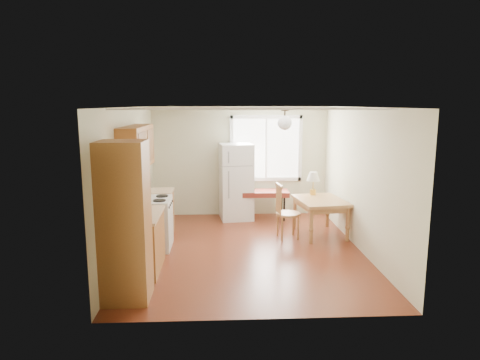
{
  "coord_description": "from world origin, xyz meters",
  "views": [
    {
      "loc": [
        -0.47,
        -7.25,
        2.55
      ],
      "look_at": [
        -0.09,
        0.61,
        1.15
      ],
      "focal_mm": 32.0,
      "sensor_mm": 36.0,
      "label": 1
    }
  ],
  "objects": [
    {
      "name": "pendant_light",
      "position": [
        0.7,
        0.4,
        2.24
      ],
      "size": [
        0.26,
        0.26,
        0.4
      ],
      "color": "black",
      "rests_on": "room_shell"
    },
    {
      "name": "coffee_maker",
      "position": [
        -1.72,
        -1.32,
        1.02
      ],
      "size": [
        0.21,
        0.25,
        0.33
      ],
      "rotation": [
        0.0,
        0.0,
        0.25
      ],
      "color": "black",
      "rests_on": "kitchen_run"
    },
    {
      "name": "window_unit",
      "position": [
        0.6,
        2.47,
        1.55
      ],
      "size": [
        1.64,
        0.05,
        1.51
      ],
      "color": "white",
      "rests_on": "room_shell"
    },
    {
      "name": "table_lamp",
      "position": [
        1.44,
        1.27,
        1.06
      ],
      "size": [
        0.27,
        0.27,
        0.47
      ],
      "rotation": [
        0.0,
        0.0,
        0.33
      ],
      "color": "gold",
      "rests_on": "dining_table"
    },
    {
      "name": "chair",
      "position": [
        0.74,
        0.62,
        0.61
      ],
      "size": [
        0.48,
        0.47,
        1.06
      ],
      "rotation": [
        0.0,
        0.0,
        0.13
      ],
      "color": "#9A6A3B",
      "rests_on": "ground"
    },
    {
      "name": "room_shell",
      "position": [
        0.0,
        0.0,
        1.25
      ],
      "size": [
        4.6,
        5.6,
        2.62
      ],
      "color": "#4C1B0F",
      "rests_on": "ground"
    },
    {
      "name": "bench",
      "position": [
        0.35,
        2.03,
        0.58
      ],
      "size": [
        1.43,
        0.57,
        0.65
      ],
      "rotation": [
        0.0,
        0.0,
        -0.03
      ],
      "color": "maroon",
      "rests_on": "ground"
    },
    {
      "name": "kitchen_run",
      "position": [
        -1.72,
        -0.63,
        0.84
      ],
      "size": [
        0.65,
        3.4,
        2.2
      ],
      "color": "brown",
      "rests_on": "ground"
    },
    {
      "name": "kettle",
      "position": [
        -1.75,
        -0.75,
        1.0
      ],
      "size": [
        0.12,
        0.12,
        0.24
      ],
      "color": "red",
      "rests_on": "kitchen_run"
    },
    {
      "name": "dining_table",
      "position": [
        1.5,
        0.83,
        0.61
      ],
      "size": [
        1.0,
        1.25,
        0.71
      ],
      "rotation": [
        0.0,
        0.0,
        0.13
      ],
      "color": "#9A6A3B",
      "rests_on": "ground"
    },
    {
      "name": "refrigerator",
      "position": [
        -0.1,
        2.12,
        0.85
      ],
      "size": [
        0.78,
        0.78,
        1.69
      ],
      "rotation": [
        0.0,
        0.0,
        0.13
      ],
      "color": "silver",
      "rests_on": "ground"
    }
  ]
}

